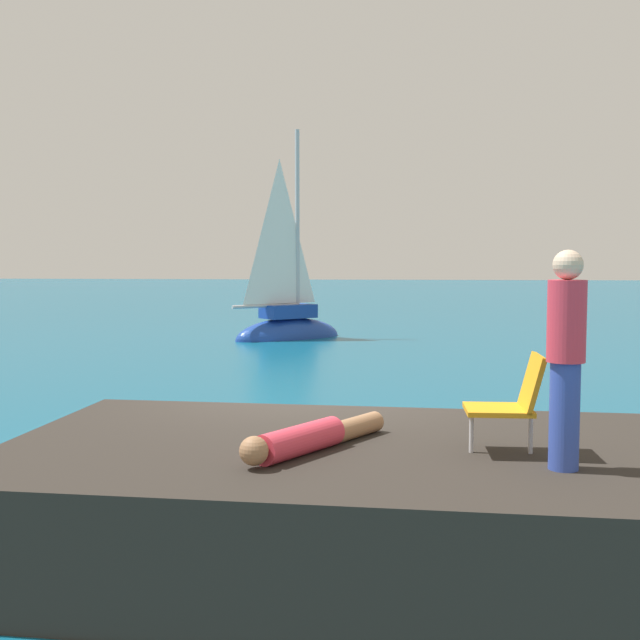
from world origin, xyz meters
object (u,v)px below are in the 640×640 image
object	(u,v)px
sailboat_near	(288,326)
person_sunbather	(310,438)
beach_chair	(513,399)
person_standing	(566,353)

from	to	relation	value
sailboat_near	person_sunbather	bearing A→B (deg)	-122.43
sailboat_near	beach_chair	size ratio (longest dim) A/B	8.96
person_sunbather	person_standing	size ratio (longest dim) A/B	0.97
sailboat_near	person_standing	distance (m)	19.68
person_standing	beach_chair	distance (m)	0.70
beach_chair	person_sunbather	bearing A→B (deg)	3.04
person_sunbather	beach_chair	size ratio (longest dim) A/B	1.96
person_standing	beach_chair	world-z (taller)	person_standing
person_sunbather	sailboat_near	bearing A→B (deg)	39.57
person_sunbather	beach_chair	world-z (taller)	beach_chair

